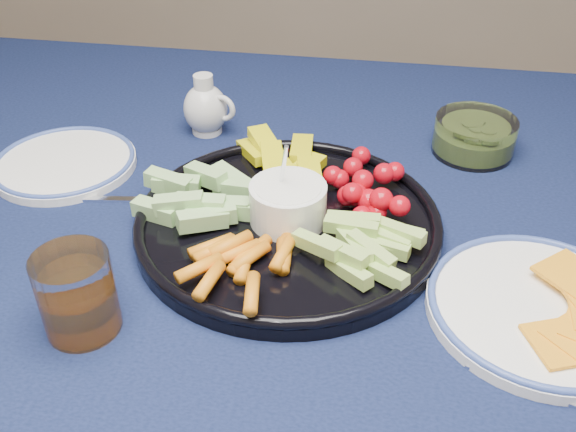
% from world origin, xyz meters
% --- Properties ---
extents(dining_table, '(1.67, 1.07, 0.75)m').
position_xyz_m(dining_table, '(0.00, 0.00, 0.66)').
color(dining_table, '#4E2B1A').
rests_on(dining_table, ground).
extents(crudite_platter, '(0.39, 0.39, 0.13)m').
position_xyz_m(crudite_platter, '(-0.08, -0.06, 0.77)').
color(crudite_platter, black).
rests_on(crudite_platter, dining_table).
extents(creamer_pitcher, '(0.09, 0.07, 0.10)m').
position_xyz_m(creamer_pitcher, '(-0.26, 0.18, 0.79)').
color(creamer_pitcher, silver).
rests_on(creamer_pitcher, dining_table).
extents(pickle_bowl, '(0.12, 0.12, 0.06)m').
position_xyz_m(pickle_bowl, '(0.17, 0.19, 0.77)').
color(pickle_bowl, silver).
rests_on(pickle_bowl, dining_table).
extents(cheese_plate, '(0.25, 0.25, 0.03)m').
position_xyz_m(cheese_plate, '(0.22, -0.17, 0.76)').
color(cheese_plate, white).
rests_on(cheese_plate, dining_table).
extents(juice_tumbler, '(0.08, 0.08, 0.09)m').
position_xyz_m(juice_tumbler, '(-0.27, -0.27, 0.79)').
color(juice_tumbler, silver).
rests_on(juice_tumbler, dining_table).
extents(fork_left, '(0.18, 0.04, 0.00)m').
position_xyz_m(fork_left, '(-0.32, -0.03, 0.75)').
color(fork_left, silver).
rests_on(fork_left, dining_table).
extents(fork_right, '(0.16, 0.07, 0.00)m').
position_xyz_m(fork_right, '(0.22, -0.29, 0.75)').
color(fork_right, silver).
rests_on(fork_right, dining_table).
extents(side_plate_extra, '(0.21, 0.21, 0.02)m').
position_xyz_m(side_plate_extra, '(-0.44, 0.04, 0.75)').
color(side_plate_extra, white).
rests_on(side_plate_extra, dining_table).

